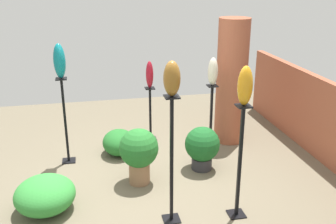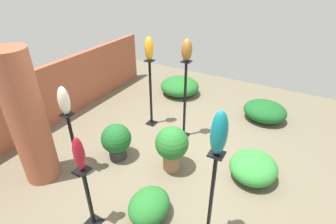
{
  "view_description": "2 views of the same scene",
  "coord_description": "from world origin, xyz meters",
  "px_view_note": "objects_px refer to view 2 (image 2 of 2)",
  "views": [
    {
      "loc": [
        4.63,
        -0.72,
        2.79
      ],
      "look_at": [
        -0.29,
        0.31,
        0.97
      ],
      "focal_mm": 42.0,
      "sensor_mm": 36.0,
      "label": 1
    },
    {
      "loc": [
        -3.1,
        -1.69,
        3.03
      ],
      "look_at": [
        0.25,
        0.19,
        0.79
      ],
      "focal_mm": 28.0,
      "sensor_mm": 36.0,
      "label": 2
    }
  ],
  "objects_px": {
    "pedestal_amber": "(151,96)",
    "art_vase_bronze": "(187,50)",
    "potted_plant_back_center": "(116,140)",
    "potted_plant_front_right": "(172,146)",
    "pedestal_bronze": "(185,104)",
    "pedestal_ivory": "(74,147)",
    "pedestal_teal": "(211,202)",
    "art_vase_teal": "(219,133)",
    "brick_pillar": "(28,120)",
    "art_vase_ruby": "(79,154)",
    "pedestal_ruby": "(89,200)",
    "art_vase_amber": "(149,49)",
    "art_vase_ivory": "(64,101)"
  },
  "relations": [
    {
      "from": "pedestal_amber",
      "to": "art_vase_bronze",
      "type": "relative_size",
      "value": 3.68
    },
    {
      "from": "potted_plant_back_center",
      "to": "potted_plant_front_right",
      "type": "bearing_deg",
      "value": -77.67
    },
    {
      "from": "pedestal_bronze",
      "to": "pedestal_ivory",
      "type": "bearing_deg",
      "value": 149.58
    },
    {
      "from": "pedestal_teal",
      "to": "art_vase_bronze",
      "type": "distance_m",
      "value": 2.46
    },
    {
      "from": "art_vase_teal",
      "to": "potted_plant_back_center",
      "type": "bearing_deg",
      "value": 71.36
    },
    {
      "from": "brick_pillar",
      "to": "art_vase_ruby",
      "type": "relative_size",
      "value": 4.62
    },
    {
      "from": "pedestal_teal",
      "to": "pedestal_ivory",
      "type": "bearing_deg",
      "value": 88.71
    },
    {
      "from": "pedestal_teal",
      "to": "pedestal_bronze",
      "type": "height_order",
      "value": "pedestal_bronze"
    },
    {
      "from": "potted_plant_back_center",
      "to": "brick_pillar",
      "type": "bearing_deg",
      "value": 140.81
    },
    {
      "from": "pedestal_bronze",
      "to": "art_vase_bronze",
      "type": "xyz_separation_m",
      "value": [
        -0.0,
        0.0,
        1.02
      ]
    },
    {
      "from": "pedestal_ruby",
      "to": "pedestal_ivory",
      "type": "xyz_separation_m",
      "value": [
        0.62,
        0.89,
        0.08
      ]
    },
    {
      "from": "art_vase_bronze",
      "to": "art_vase_amber",
      "type": "bearing_deg",
      "value": 85.5
    },
    {
      "from": "brick_pillar",
      "to": "pedestal_amber",
      "type": "bearing_deg",
      "value": -17.68
    },
    {
      "from": "pedestal_bronze",
      "to": "pedestal_amber",
      "type": "xyz_separation_m",
      "value": [
        0.06,
        0.79,
        -0.07
      ]
    },
    {
      "from": "pedestal_amber",
      "to": "potted_plant_back_center",
      "type": "bearing_deg",
      "value": -176.42
    },
    {
      "from": "potted_plant_back_center",
      "to": "art_vase_teal",
      "type": "bearing_deg",
      "value": -108.64
    },
    {
      "from": "pedestal_ivory",
      "to": "art_vase_amber",
      "type": "xyz_separation_m",
      "value": [
        1.83,
        -0.24,
        1.12
      ]
    },
    {
      "from": "brick_pillar",
      "to": "pedestal_ivory",
      "type": "bearing_deg",
      "value": -53.18
    },
    {
      "from": "pedestal_ruby",
      "to": "potted_plant_back_center",
      "type": "bearing_deg",
      "value": 24.92
    },
    {
      "from": "art_vase_amber",
      "to": "pedestal_teal",
      "type": "bearing_deg",
      "value": -132.85
    },
    {
      "from": "potted_plant_back_center",
      "to": "pedestal_teal",
      "type": "bearing_deg",
      "value": -108.64
    },
    {
      "from": "art_vase_bronze",
      "to": "potted_plant_back_center",
      "type": "bearing_deg",
      "value": 148.32
    },
    {
      "from": "pedestal_bronze",
      "to": "pedestal_amber",
      "type": "relative_size",
      "value": 1.1
    },
    {
      "from": "art_vase_teal",
      "to": "art_vase_ruby",
      "type": "distance_m",
      "value": 1.55
    },
    {
      "from": "brick_pillar",
      "to": "pedestal_amber",
      "type": "xyz_separation_m",
      "value": [
        2.16,
        -0.69,
        -0.4
      ]
    },
    {
      "from": "pedestal_teal",
      "to": "art_vase_teal",
      "type": "relative_size",
      "value": 2.64
    },
    {
      "from": "art_vase_bronze",
      "to": "brick_pillar",
      "type": "bearing_deg",
      "value": 144.79
    },
    {
      "from": "art_vase_ruby",
      "to": "pedestal_teal",
      "type": "bearing_deg",
      "value": -67.76
    },
    {
      "from": "pedestal_ruby",
      "to": "potted_plant_front_right",
      "type": "height_order",
      "value": "pedestal_ruby"
    },
    {
      "from": "art_vase_ruby",
      "to": "pedestal_ruby",
      "type": "bearing_deg",
      "value": 180.0
    },
    {
      "from": "pedestal_ruby",
      "to": "brick_pillar",
      "type": "bearing_deg",
      "value": 77.97
    },
    {
      "from": "pedestal_bronze",
      "to": "potted_plant_front_right",
      "type": "height_order",
      "value": "pedestal_bronze"
    },
    {
      "from": "pedestal_teal",
      "to": "art_vase_amber",
      "type": "height_order",
      "value": "art_vase_amber"
    },
    {
      "from": "pedestal_ivory",
      "to": "potted_plant_front_right",
      "type": "distance_m",
      "value": 1.52
    },
    {
      "from": "potted_plant_back_center",
      "to": "pedestal_ruby",
      "type": "bearing_deg",
      "value": -155.08
    },
    {
      "from": "art_vase_ruby",
      "to": "pedestal_ivory",
      "type": "bearing_deg",
      "value": 55.27
    },
    {
      "from": "pedestal_ivory",
      "to": "art_vase_bronze",
      "type": "xyz_separation_m",
      "value": [
        1.76,
        -1.04,
        1.23
      ]
    },
    {
      "from": "brick_pillar",
      "to": "pedestal_bronze",
      "type": "bearing_deg",
      "value": -35.21
    },
    {
      "from": "brick_pillar",
      "to": "art_vase_amber",
      "type": "bearing_deg",
      "value": -17.68
    },
    {
      "from": "art_vase_ruby",
      "to": "art_vase_ivory",
      "type": "relative_size",
      "value": 1.03
    },
    {
      "from": "brick_pillar",
      "to": "art_vase_ivory",
      "type": "xyz_separation_m",
      "value": [
        0.33,
        -0.44,
        0.28
      ]
    },
    {
      "from": "art_vase_teal",
      "to": "art_vase_bronze",
      "type": "height_order",
      "value": "art_vase_bronze"
    },
    {
      "from": "pedestal_bronze",
      "to": "art_vase_bronze",
      "type": "relative_size",
      "value": 4.04
    },
    {
      "from": "pedestal_teal",
      "to": "pedestal_amber",
      "type": "distance_m",
      "value": 2.76
    },
    {
      "from": "brick_pillar",
      "to": "pedestal_bronze",
      "type": "distance_m",
      "value": 2.59
    },
    {
      "from": "art_vase_bronze",
      "to": "art_vase_ivory",
      "type": "xyz_separation_m",
      "value": [
        -1.76,
        1.04,
        -0.41
      ]
    },
    {
      "from": "pedestal_amber",
      "to": "art_vase_amber",
      "type": "relative_size",
      "value": 3.17
    },
    {
      "from": "art_vase_amber",
      "to": "potted_plant_back_center",
      "type": "height_order",
      "value": "art_vase_amber"
    },
    {
      "from": "brick_pillar",
      "to": "pedestal_ruby",
      "type": "bearing_deg",
      "value": -102.03
    },
    {
      "from": "art_vase_ruby",
      "to": "potted_plant_front_right",
      "type": "distance_m",
      "value": 1.64
    }
  ]
}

